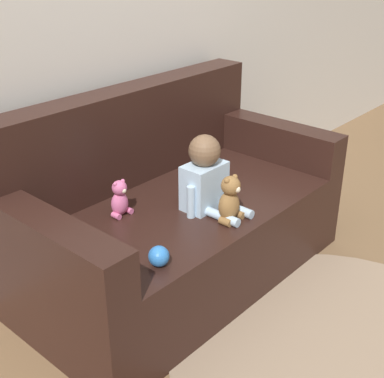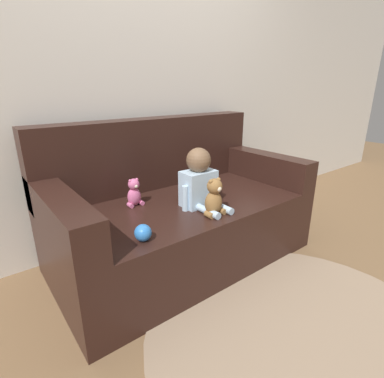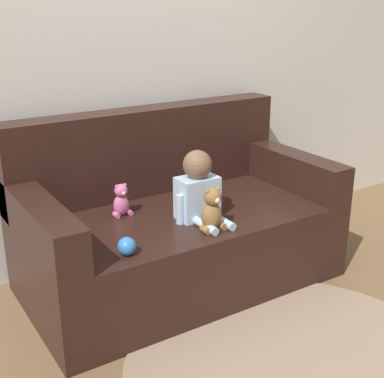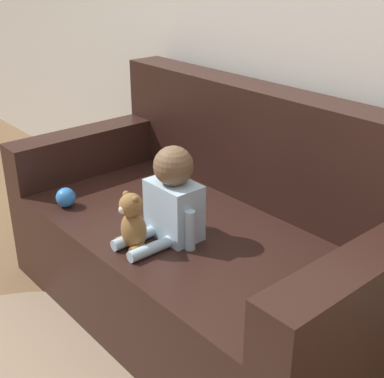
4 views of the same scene
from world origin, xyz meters
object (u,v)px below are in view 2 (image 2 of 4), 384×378
object	(u,v)px
toy_ball	(143,233)
plush_toy_side	(134,193)
person_baby	(199,181)
teddy_bear_brown	(214,198)
couch	(178,213)

from	to	relation	value
toy_ball	plush_toy_side	bearing A→B (deg)	67.22
person_baby	plush_toy_side	bearing A→B (deg)	142.11
teddy_bear_brown	person_baby	bearing A→B (deg)	81.03
couch	teddy_bear_brown	size ratio (longest dim) A/B	7.60
plush_toy_side	toy_ball	xyz separation A→B (m)	(-0.19, -0.44, -0.04)
teddy_bear_brown	plush_toy_side	world-z (taller)	teddy_bear_brown
couch	plush_toy_side	bearing A→B (deg)	172.85
person_baby	toy_ball	bearing A→B (deg)	-160.02
person_baby	toy_ball	xyz separation A→B (m)	(-0.51, -0.19, -0.12)
couch	teddy_bear_brown	bearing A→B (deg)	-91.16
teddy_bear_brown	toy_ball	bearing A→B (deg)	-177.73
toy_ball	person_baby	bearing A→B (deg)	19.98
teddy_bear_brown	plush_toy_side	bearing A→B (deg)	125.51
couch	teddy_bear_brown	distance (m)	0.45
couch	person_baby	xyz separation A→B (m)	(0.02, -0.22, 0.28)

